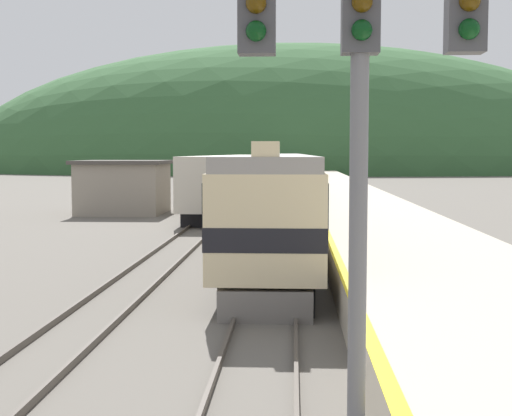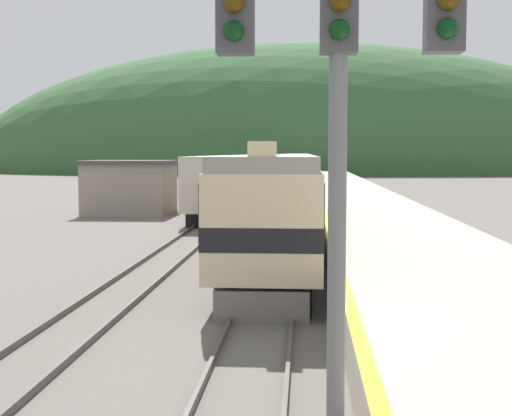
{
  "view_description": "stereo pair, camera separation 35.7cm",
  "coord_description": "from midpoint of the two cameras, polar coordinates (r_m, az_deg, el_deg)",
  "views": [
    {
      "loc": [
        0.66,
        -1.87,
        3.99
      ],
      "look_at": [
        -0.49,
        19.82,
        2.31
      ],
      "focal_mm": 50.0,
      "sensor_mm": 36.0,
      "label": 1
    },
    {
      "loc": [
        1.02,
        -1.85,
        3.99
      ],
      "look_at": [
        -0.49,
        19.82,
        2.31
      ],
      "focal_mm": 50.0,
      "sensor_mm": 36.0,
      "label": 2
    }
  ],
  "objects": [
    {
      "name": "track_main",
      "position": [
        71.97,
        3.32,
        1.3
      ],
      "size": [
        1.52,
        180.0,
        0.16
      ],
      "color": "#4C443D",
      "rests_on": "ground"
    },
    {
      "name": "station_shed",
      "position": [
        47.79,
        -9.81,
        1.7
      ],
      "size": [
        5.8,
        5.88,
        3.5
      ],
      "color": "gray",
      "rests_on": "ground"
    },
    {
      "name": "express_train_lead_car",
      "position": [
        26.92,
        2.19,
        0.47
      ],
      "size": [
        2.93,
        21.56,
        4.26
      ],
      "color": "black",
      "rests_on": "ground"
    },
    {
      "name": "carriage_fourth",
      "position": [
        94.33,
        3.49,
        3.28
      ],
      "size": [
        2.92,
        21.53,
        3.9
      ],
      "color": "black",
      "rests_on": "ground"
    },
    {
      "name": "distant_hills",
      "position": [
        152.51,
        3.68,
        2.92
      ],
      "size": [
        144.66,
        65.1,
        53.65
      ],
      "color": "#335B33",
      "rests_on": "ground"
    },
    {
      "name": "platform",
      "position": [
        52.12,
        8.22,
        0.57
      ],
      "size": [
        5.86,
        140.0,
        1.07
      ],
      "color": "#B2A893",
      "rests_on": "ground"
    },
    {
      "name": "carriage_third",
      "position": [
        71.93,
        3.32,
        2.93
      ],
      "size": [
        2.92,
        21.53,
        3.9
      ],
      "color": "black",
      "rests_on": "ground"
    },
    {
      "name": "signal_mast_main",
      "position": [
        7.76,
        7.94,
        10.53
      ],
      "size": [
        3.3,
        0.42,
        7.05
      ],
      "color": "slate",
      "rests_on": "ground"
    },
    {
      "name": "carriage_second",
      "position": [
        49.54,
        3.02,
        2.26
      ],
      "size": [
        2.92,
        21.53,
        3.9
      ],
      "color": "black",
      "rests_on": "ground"
    },
    {
      "name": "track_siding",
      "position": [
        72.14,
        0.0,
        1.32
      ],
      "size": [
        1.52,
        180.0,
        0.16
      ],
      "color": "#4C443D",
      "rests_on": "ground"
    },
    {
      "name": "siding_train",
      "position": [
        59.12,
        -0.87,
        2.46
      ],
      "size": [
        2.9,
        44.27,
        3.8
      ],
      "color": "black",
      "rests_on": "ground"
    },
    {
      "name": "carriage_fifth",
      "position": [
        116.73,
        3.58,
        3.5
      ],
      "size": [
        2.92,
        21.53,
        3.9
      ],
      "color": "black",
      "rests_on": "ground"
    }
  ]
}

